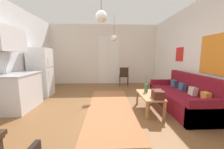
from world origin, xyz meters
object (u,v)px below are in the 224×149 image
Objects in this scene: bamboo_vase at (146,88)px; coffee_table at (149,97)px; refrigerator at (41,72)px; handbag at (158,94)px; couch at (183,98)px; pendant_lamp_near at (102,16)px; accent_chair at (124,75)px; pendant_lamp_far at (114,38)px.

coffee_table is at bearing -82.69° from bamboo_vase.
handbag is at bearing -26.92° from refrigerator.
couch is 2.85m from pendant_lamp_near.
pendant_lamp_near is at bearing 82.04° from accent_chair.
accent_chair is (-0.24, 2.48, -0.05)m from bamboo_vase.
pendant_lamp_near reaches higher than handbag.
handbag is 0.36× the size of pendant_lamp_far.
pendant_lamp_near is (-1.14, -0.63, 1.70)m from coffee_table.
bamboo_vase is 2.37m from pendant_lamp_far.
refrigerator is at bearing 163.36° from couch.
couch reaches higher than accent_chair.
accent_chair is (-0.27, 2.69, 0.12)m from coffee_table.
handbag reaches higher than coffee_table.
refrigerator is at bearing -168.68° from pendant_lamp_far.
couch is at bearing -16.64° from refrigerator.
refrigerator is (-4.20, 1.25, 0.53)m from couch.
pendant_lamp_near is 2.55m from pendant_lamp_far.
bamboo_vase reaches higher than coffee_table.
pendant_lamp_far reaches higher than couch.
accent_chair reaches higher than handbag.
pendant_lamp_near reaches higher than coffee_table.
coffee_table is 1.09× the size of pendant_lamp_far.
pendant_lamp_far is at bearing 81.42° from pendant_lamp_near.
pendant_lamp_far is at bearing 11.32° from refrigerator.
pendant_lamp_far reaches higher than handbag.
coffee_table is at bearing 28.74° from pendant_lamp_near.
coffee_table is 3.00× the size of handbag.
bamboo_vase is at bearing -20.25° from refrigerator.
bamboo_vase is 2.07m from pendant_lamp_near.
bamboo_vase reaches higher than accent_chair.
pendant_lamp_far is (-0.76, 1.89, 1.65)m from coffee_table.
handbag is 3.01m from accent_chair.
handbag is at bearing -68.93° from pendant_lamp_far.
refrigerator is (-3.26, 1.39, 0.45)m from coffee_table.
coffee_table is 3.57m from refrigerator.
accent_chair is at bearing 75.25° from pendant_lamp_near.
pendant_lamp_near is at bearing -143.42° from bamboo_vase.
coffee_table is 2.25× the size of bamboo_vase.
refrigerator is at bearing 153.08° from handbag.
couch is 2.82m from accent_chair.
accent_chair is at bearing 23.35° from refrigerator.
bamboo_vase is (-0.03, 0.20, 0.17)m from coffee_table.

